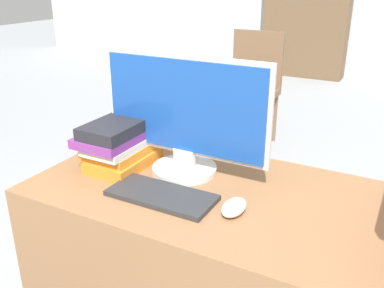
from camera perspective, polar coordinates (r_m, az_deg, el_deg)
name	(u,v)px	position (r m, az deg, el deg)	size (l,w,h in m)	color
desk	(218,286)	(1.58, 3.45, -18.34)	(1.22, 0.64, 0.75)	#8C603D
monitor	(184,116)	(1.42, -1.03, 3.73)	(0.60, 0.22, 0.41)	silver
keyboard	(162,195)	(1.33, -4.08, -6.84)	(0.33, 0.15, 0.02)	#2D2D2D
mouse	(234,207)	(1.25, 5.61, -8.40)	(0.06, 0.11, 0.04)	white
book_stack	(119,143)	(1.53, -9.65, 0.08)	(0.20, 0.28, 0.17)	orange
far_chair	(252,82)	(3.67, 7.95, 8.13)	(0.44, 0.44, 0.94)	brown
bookshelf_far	(307,8)	(6.32, 15.11, 17.06)	(1.14, 0.32, 1.85)	brown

